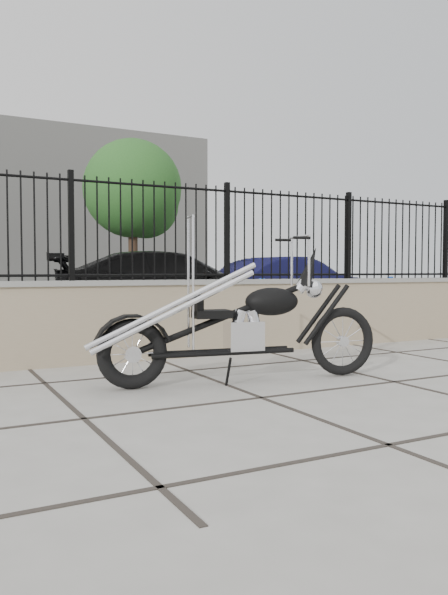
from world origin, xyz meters
name	(u,v)px	position (x,y,z in m)	size (l,w,h in m)	color
ground_plane	(261,398)	(0.00, 0.00, 0.00)	(90.00, 90.00, 0.00)	#99968E
parking_lot	(25,310)	(0.00, 12.50, 0.00)	(30.00, 30.00, 0.00)	black
retaining_wall	(155,319)	(0.00, 2.50, 0.48)	(14.00, 0.36, 0.96)	gray
iron_fence	(154,231)	(0.00, 2.50, 1.56)	(14.00, 0.08, 1.20)	black
chopper_motorcycle	(239,299)	(0.16, 0.68, 0.81)	(2.68, 0.47, 1.61)	black
car_black	(173,286)	(2.30, 7.41, 0.74)	(2.08, 5.12, 1.49)	black
car_blue	(290,286)	(5.35, 7.44, 0.70)	(1.47, 4.22, 1.39)	#0E0E34
bollard_a	(33,315)	(-1.11, 4.51, 0.43)	(0.10, 0.10, 0.86)	blue
bollard_b	(262,303)	(3.09, 5.05, 0.47)	(0.11, 0.11, 0.93)	blue
bollard_c	(390,301)	(5.75, 4.52, 0.48)	(0.11, 0.11, 0.96)	#0D23CA
tree_right	(133,184)	(4.37, 16.15, 4.21)	(3.56, 3.56, 6.02)	#382619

